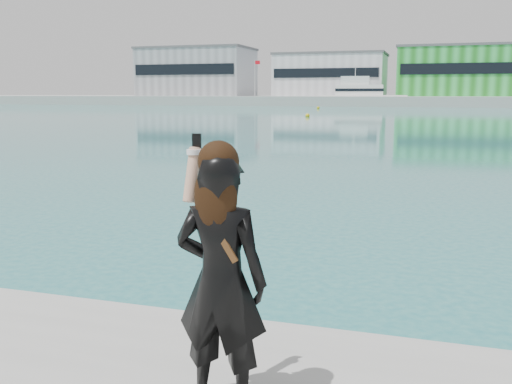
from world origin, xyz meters
TOP-DOWN VIEW (x-y plane):
  - far_quay at (0.00, 130.00)m, footprint 320.00×40.00m
  - warehouse_grey_left at (-55.00, 127.98)m, footprint 26.52×16.36m
  - warehouse_white at (-22.00, 127.98)m, footprint 24.48×15.35m
  - warehouse_green at (8.00, 127.98)m, footprint 30.60×16.36m
  - flagpole_left at (-37.91, 121.00)m, footprint 1.28×0.16m
  - motor_yacht at (-13.39, 115.32)m, footprint 17.28×6.16m
  - buoy_far at (-18.27, 94.86)m, footprint 0.50×0.50m
  - buoy_extra at (-12.71, 60.57)m, footprint 0.50×0.50m
  - woman at (-0.03, -0.33)m, footprint 0.57×0.38m

SIDE VIEW (x-z plane):
  - buoy_far at x=-18.27m, z-range -0.25..0.25m
  - buoy_extra at x=-12.71m, z-range -0.25..0.25m
  - far_quay at x=0.00m, z-range 0.00..2.00m
  - woman at x=-0.03m, z-range 0.81..2.46m
  - motor_yacht at x=-13.39m, z-range -1.73..6.17m
  - flagpole_left at x=-37.91m, z-range 2.54..10.54m
  - warehouse_white at x=-22.00m, z-range 2.01..11.51m
  - warehouse_green at x=8.00m, z-range 2.01..12.51m
  - warehouse_grey_left at x=-55.00m, z-range 2.01..13.51m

